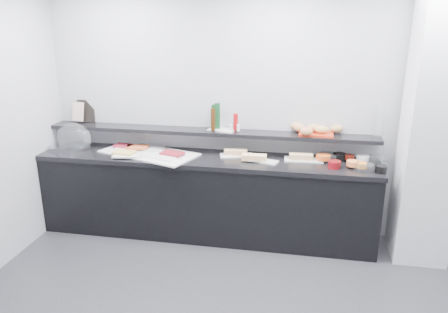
% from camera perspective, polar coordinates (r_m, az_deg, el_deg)
% --- Properties ---
extents(back_wall, '(5.00, 0.02, 2.70)m').
position_cam_1_polar(back_wall, '(4.71, 6.66, 5.77)').
color(back_wall, '#A7A8AE').
rests_on(back_wall, ground).
extents(column, '(0.50, 0.50, 2.70)m').
position_cam_1_polar(column, '(4.52, 25.66, 3.58)').
color(column, silver).
rests_on(column, ground).
extents(buffet_cabinet, '(3.60, 0.60, 0.85)m').
position_cam_1_polar(buffet_cabinet, '(4.81, -2.39, -5.45)').
color(buffet_cabinet, black).
rests_on(buffet_cabinet, ground).
extents(counter_top, '(3.62, 0.62, 0.05)m').
position_cam_1_polar(counter_top, '(4.65, -2.46, -0.36)').
color(counter_top, black).
rests_on(counter_top, buffet_cabinet).
extents(wall_shelf, '(3.60, 0.25, 0.04)m').
position_cam_1_polar(wall_shelf, '(4.74, -2.02, 3.22)').
color(wall_shelf, black).
rests_on(wall_shelf, back_wall).
extents(cloche_base, '(0.48, 0.41, 0.04)m').
position_cam_1_polar(cloche_base, '(5.20, -19.61, 1.09)').
color(cloche_base, '#B8BBC0').
rests_on(cloche_base, counter_top).
extents(cloche_dome, '(0.43, 0.30, 0.34)m').
position_cam_1_polar(cloche_dome, '(5.17, -18.98, 2.29)').
color(cloche_dome, white).
rests_on(cloche_dome, cloche_base).
extents(linen_runner, '(1.16, 0.82, 0.01)m').
position_cam_1_polar(linen_runner, '(4.82, -9.79, 0.45)').
color(linen_runner, silver).
rests_on(linen_runner, counter_top).
extents(platter_meat_a, '(0.36, 0.29, 0.01)m').
position_cam_1_polar(platter_meat_a, '(5.02, -12.20, 1.19)').
color(platter_meat_a, white).
rests_on(platter_meat_a, linen_runner).
extents(food_meat_a, '(0.22, 0.16, 0.02)m').
position_cam_1_polar(food_meat_a, '(5.03, -12.99, 1.40)').
color(food_meat_a, maroon).
rests_on(food_meat_a, platter_meat_a).
extents(platter_salmon, '(0.36, 0.29, 0.01)m').
position_cam_1_polar(platter_salmon, '(4.96, -9.94, 1.15)').
color(platter_salmon, white).
rests_on(platter_salmon, linen_runner).
extents(food_salmon, '(0.26, 0.19, 0.02)m').
position_cam_1_polar(food_salmon, '(4.94, -11.24, 1.22)').
color(food_salmon, '#DB572C').
rests_on(food_salmon, platter_salmon).
extents(platter_cheese, '(0.35, 0.26, 0.01)m').
position_cam_1_polar(platter_cheese, '(4.75, -12.33, 0.22)').
color(platter_cheese, silver).
rests_on(platter_cheese, linen_runner).
extents(food_cheese, '(0.25, 0.17, 0.02)m').
position_cam_1_polar(food_cheese, '(4.78, -12.91, 0.52)').
color(food_cheese, '#DDBA55').
rests_on(food_cheese, platter_cheese).
extents(platter_meat_b, '(0.37, 0.30, 0.01)m').
position_cam_1_polar(platter_meat_b, '(4.63, -8.00, 0.02)').
color(platter_meat_b, white).
rests_on(platter_meat_b, linen_runner).
extents(food_meat_b, '(0.27, 0.21, 0.02)m').
position_cam_1_polar(food_meat_b, '(4.66, -6.78, 0.42)').
color(food_meat_b, maroon).
rests_on(food_meat_b, platter_meat_b).
extents(sandwich_plate_left, '(0.37, 0.24, 0.01)m').
position_cam_1_polar(sandwich_plate_left, '(4.67, 1.63, 0.15)').
color(sandwich_plate_left, white).
rests_on(sandwich_plate_left, counter_top).
extents(sandwich_food_left, '(0.26, 0.13, 0.06)m').
position_cam_1_polar(sandwich_food_left, '(4.65, 1.54, 0.54)').
color(sandwich_food_left, '#E2B776').
rests_on(sandwich_food_left, sandwich_plate_left).
extents(tongs_left, '(0.16, 0.04, 0.01)m').
position_cam_1_polar(tongs_left, '(4.61, 0.81, 0.08)').
color(tongs_left, silver).
rests_on(tongs_left, sandwich_plate_left).
extents(sandwich_plate_mid, '(0.34, 0.22, 0.01)m').
position_cam_1_polar(sandwich_plate_mid, '(4.51, 5.09, -0.58)').
color(sandwich_plate_mid, silver).
rests_on(sandwich_plate_mid, counter_top).
extents(sandwich_food_mid, '(0.25, 0.10, 0.06)m').
position_cam_1_polar(sandwich_food_mid, '(4.49, 3.94, -0.12)').
color(sandwich_food_mid, '#E9BC7A').
rests_on(sandwich_food_mid, sandwich_plate_mid).
extents(tongs_mid, '(0.14, 0.09, 0.01)m').
position_cam_1_polar(tongs_mid, '(4.47, 4.28, -0.57)').
color(tongs_mid, silver).
rests_on(tongs_mid, sandwich_plate_mid).
extents(sandwich_plate_right, '(0.40, 0.19, 0.01)m').
position_cam_1_polar(sandwich_plate_right, '(4.60, 10.34, -0.41)').
color(sandwich_plate_right, white).
rests_on(sandwich_plate_right, counter_top).
extents(sandwich_food_right, '(0.25, 0.11, 0.06)m').
position_cam_1_polar(sandwich_food_right, '(4.57, 10.02, -0.03)').
color(sandwich_food_right, tan).
rests_on(sandwich_food_right, sandwich_plate_right).
extents(tongs_right, '(0.15, 0.07, 0.01)m').
position_cam_1_polar(tongs_right, '(4.56, 9.69, -0.42)').
color(tongs_right, silver).
rests_on(tongs_right, sandwich_plate_right).
extents(bowl_glass_fruit, '(0.25, 0.25, 0.07)m').
position_cam_1_polar(bowl_glass_fruit, '(4.65, 13.38, -0.08)').
color(bowl_glass_fruit, silver).
rests_on(bowl_glass_fruit, counter_top).
extents(fill_glass_fruit, '(0.17, 0.17, 0.05)m').
position_cam_1_polar(fill_glass_fruit, '(4.60, 12.83, -0.08)').
color(fill_glass_fruit, orange).
rests_on(fill_glass_fruit, bowl_glass_fruit).
extents(bowl_black_jam, '(0.18, 0.18, 0.07)m').
position_cam_1_polar(bowl_black_jam, '(4.69, 14.86, -0.04)').
color(bowl_black_jam, black).
rests_on(bowl_black_jam, counter_top).
extents(fill_black_jam, '(0.12, 0.12, 0.05)m').
position_cam_1_polar(fill_black_jam, '(4.66, 16.07, -0.09)').
color(fill_black_jam, '#4F100B').
rests_on(fill_black_jam, bowl_black_jam).
extents(bowl_glass_cream, '(0.25, 0.25, 0.07)m').
position_cam_1_polar(bowl_glass_cream, '(4.71, 19.41, -0.41)').
color(bowl_glass_cream, white).
rests_on(bowl_glass_cream, counter_top).
extents(fill_glass_cream, '(0.17, 0.17, 0.05)m').
position_cam_1_polar(fill_glass_cream, '(4.68, 17.66, -0.15)').
color(fill_glass_cream, white).
rests_on(fill_glass_cream, bowl_glass_cream).
extents(bowl_red_jam, '(0.14, 0.14, 0.07)m').
position_cam_1_polar(bowl_red_jam, '(4.43, 14.15, -1.05)').
color(bowl_red_jam, maroon).
rests_on(bowl_red_jam, counter_top).
extents(fill_red_jam, '(0.15, 0.15, 0.05)m').
position_cam_1_polar(fill_red_jam, '(4.43, 14.28, -0.89)').
color(fill_red_jam, '#5A0D0C').
rests_on(fill_red_jam, bowl_red_jam).
extents(bowl_glass_salmon, '(0.23, 0.23, 0.07)m').
position_cam_1_polar(bowl_glass_salmon, '(4.43, 17.83, -1.35)').
color(bowl_glass_salmon, white).
rests_on(bowl_glass_salmon, counter_top).
extents(fill_glass_salmon, '(0.13, 0.13, 0.05)m').
position_cam_1_polar(fill_glass_salmon, '(4.48, 16.47, -0.86)').
color(fill_glass_salmon, orange).
rests_on(fill_glass_salmon, bowl_glass_salmon).
extents(bowl_black_fruit, '(0.15, 0.15, 0.07)m').
position_cam_1_polar(bowl_black_fruit, '(4.43, 19.82, -1.56)').
color(bowl_black_fruit, black).
rests_on(bowl_black_fruit, counter_top).
extents(fill_black_fruit, '(0.12, 0.12, 0.05)m').
position_cam_1_polar(fill_black_fruit, '(4.45, 17.55, -1.08)').
color(fill_black_fruit, orange).
rests_on(fill_black_fruit, bowl_black_fruit).
extents(framed_print, '(0.21, 0.11, 0.26)m').
position_cam_1_polar(framed_print, '(5.32, -17.58, 5.67)').
color(framed_print, black).
rests_on(framed_print, wall_shelf).
extents(print_art, '(0.16, 0.08, 0.22)m').
position_cam_1_polar(print_art, '(5.32, -18.53, 5.58)').
color(print_art, '#D8A89C').
rests_on(print_art, framed_print).
extents(condiment_tray, '(0.32, 0.25, 0.01)m').
position_cam_1_polar(condiment_tray, '(4.73, -0.22, 3.53)').
color(condiment_tray, white).
rests_on(condiment_tray, wall_shelf).
extents(bottle_green_a, '(0.07, 0.07, 0.26)m').
position_cam_1_polar(bottle_green_a, '(4.74, -1.31, 5.24)').
color(bottle_green_a, '#0E3612').
rests_on(bottle_green_a, condiment_tray).
extents(bottle_brown, '(0.06, 0.06, 0.24)m').
position_cam_1_polar(bottle_brown, '(4.65, -1.44, 4.85)').
color(bottle_brown, '#38200A').
rests_on(bottle_brown, condiment_tray).
extents(bottle_green_b, '(0.08, 0.08, 0.28)m').
position_cam_1_polar(bottle_green_b, '(4.73, -0.88, 5.34)').
color(bottle_green_b, '#103D1C').
rests_on(bottle_green_b, condiment_tray).
extents(bottle_hot, '(0.05, 0.05, 0.18)m').
position_cam_1_polar(bottle_hot, '(4.67, 1.52, 4.54)').
color(bottle_hot, '#AB0C0F').
rests_on(bottle_hot, condiment_tray).
extents(shaker_salt, '(0.04, 0.04, 0.07)m').
position_cam_1_polar(shaker_salt, '(4.65, 0.90, 3.80)').
color(shaker_salt, silver).
rests_on(shaker_salt, condiment_tray).
extents(shaker_pepper, '(0.04, 0.04, 0.07)m').
position_cam_1_polar(shaker_pepper, '(4.64, 1.88, 3.76)').
color(shaker_pepper, white).
rests_on(shaker_pepper, condiment_tray).
extents(bread_tray, '(0.36, 0.26, 0.02)m').
position_cam_1_polar(bread_tray, '(4.65, 11.93, 2.93)').
color(bread_tray, '#B32B13').
rests_on(bread_tray, wall_shelf).
extents(bread_roll_nw, '(0.14, 0.11, 0.08)m').
position_cam_1_polar(bread_roll_nw, '(4.71, 9.44, 3.90)').
color(bread_roll_nw, '#C3804A').
rests_on(bread_roll_nw, bread_tray).
extents(bread_roll_n, '(0.17, 0.12, 0.08)m').
position_cam_1_polar(bread_roll_n, '(4.68, 11.68, 3.67)').
color(bread_roll_n, '#BD7F48').
rests_on(bread_roll_n, bread_tray).
extents(bread_roll_ne, '(0.15, 0.12, 0.08)m').
position_cam_1_polar(bread_roll_ne, '(4.70, 14.52, 3.55)').
color(bread_roll_ne, '#BE8848').
rests_on(bread_roll_ne, bread_tray).
extents(bread_roll_s, '(0.13, 0.09, 0.08)m').
position_cam_1_polar(bread_roll_s, '(4.52, 10.72, 3.24)').
color(bread_roll_s, '#C97D4C').
rests_on(bread_roll_s, bread_tray).
extents(bread_roll_midw, '(0.12, 0.08, 0.08)m').
position_cam_1_polar(bread_roll_midw, '(4.65, 9.85, 3.69)').
color(bread_roll_midw, '#C77D4C').
rests_on(bread_roll_midw, bread_tray).
extents(bread_roll_mide, '(0.14, 0.10, 0.08)m').
position_cam_1_polar(bread_roll_mide, '(4.63, 12.66, 3.45)').
color(bread_roll_mide, tan).
rests_on(bread_roll_mide, bread_tray).
extents(carafe, '(0.12, 0.12, 0.30)m').
position_cam_1_polar(carafe, '(4.68, 19.58, 4.12)').
color(carafe, silver).
rests_on(carafe, wall_shelf).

